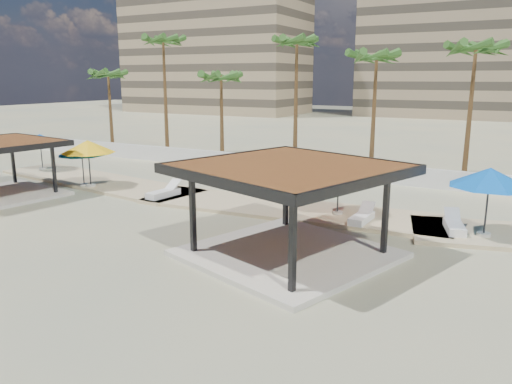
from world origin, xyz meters
TOP-DOWN VIEW (x-y plane):
  - ground at (0.00, 0.00)m, footprint 200.00×200.00m
  - promenade at (2.00, 7.67)m, footprint 44.45×7.97m
  - boundary_wall at (0.00, 16.00)m, footprint 56.00×0.30m
  - building_west at (-42.00, 68.00)m, footprint 34.00×16.00m
  - building_mid at (4.00, 78.00)m, footprint 38.00×16.00m
  - pavilion_central at (4.80, 0.95)m, footprint 8.84×8.84m
  - umbrella_a at (-18.04, 8.31)m, footprint 3.29×3.29m
  - umbrella_b at (-10.62, 5.80)m, footprint 3.22×3.22m
  - umbrella_c at (4.60, 7.02)m, footprint 3.12×3.12m
  - umbrella_d at (11.14, 6.64)m, footprint 4.01×4.01m
  - umbrella_f at (-11.19, 5.80)m, footprint 3.62×3.62m
  - lounger_a at (-5.07, 5.85)m, footprint 0.95×2.25m
  - lounger_b at (6.03, 6.29)m, footprint 0.74×2.04m
  - lounger_c at (9.95, 6.83)m, footprint 1.23×2.19m
  - palm_a at (-21.00, 18.30)m, footprint 3.00×3.00m
  - palm_b at (-15.00, 18.70)m, footprint 3.00×3.00m
  - palm_c at (-9.00, 18.10)m, footprint 3.00×3.00m
  - palm_d at (-3.00, 18.90)m, footprint 3.00×3.00m
  - palm_e at (3.00, 18.40)m, footprint 3.00×3.00m
  - palm_f at (9.00, 18.60)m, footprint 3.00×3.00m

SIDE VIEW (x-z plane):
  - ground at x=0.00m, z-range 0.00..0.00m
  - promenade at x=2.00m, z-range -0.06..0.18m
  - lounger_b at x=6.03m, z-range -0.02..0.74m
  - lounger_c at x=9.95m, z-range -0.02..0.77m
  - lounger_a at x=-5.07m, z-range -0.03..0.79m
  - boundary_wall at x=0.00m, z-range 0.00..1.20m
  - pavilion_central at x=4.80m, z-range 0.34..3.90m
  - umbrella_a at x=-18.04m, z-range 1.09..3.63m
  - umbrella_f at x=-11.19m, z-range 1.10..3.65m
  - umbrella_c at x=4.60m, z-range 1.14..3.83m
  - umbrella_b at x=-10.62m, z-range 1.19..4.01m
  - umbrella_d at x=11.14m, z-range 1.22..4.11m
  - palm_c at x=-9.00m, z-range 2.67..10.15m
  - palm_a at x=-21.00m, z-range 2.78..10.50m
  - palm_e at x=3.00m, z-range 3.27..12.07m
  - palm_f at x=9.00m, z-range 3.43..12.61m
  - palm_d at x=-3.00m, z-range 3.78..13.75m
  - palm_b at x=-15.00m, z-range 3.99..14.43m
  - building_mid at x=4.00m, z-range -0.93..29.47m
  - building_west at x=-42.00m, z-range -0.93..31.47m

